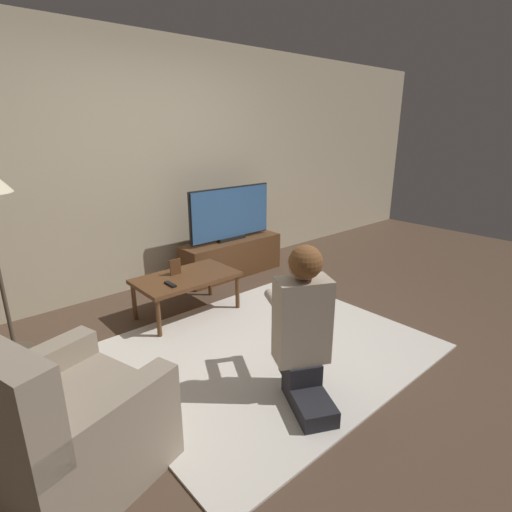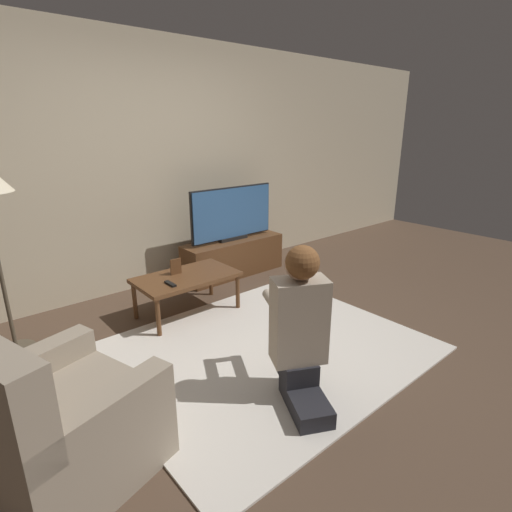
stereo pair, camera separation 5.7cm
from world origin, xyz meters
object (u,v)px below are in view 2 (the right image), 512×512
coffee_table (187,279)px  armchair (59,426)px  tv (232,214)px  person_kneeling (300,323)px

coffee_table → armchair: (-1.45, -1.19, -0.06)m
tv → armchair: 3.03m
coffee_table → person_kneeling: person_kneeling is taller
tv → coffee_table: size_ratio=1.20×
tv → person_kneeling: tv is taller
tv → armchair: size_ratio=1.15×
coffee_table → person_kneeling: (-0.09, -1.53, 0.19)m
coffee_table → person_kneeling: size_ratio=0.90×
armchair → person_kneeling: person_kneeling is taller
armchair → tv: bearing=-70.3°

